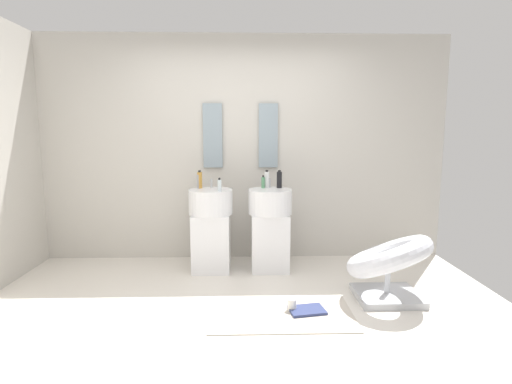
{
  "coord_description": "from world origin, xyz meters",
  "views": [
    {
      "loc": [
        0.05,
        -3.1,
        1.5
      ],
      "look_at": [
        0.15,
        0.55,
        0.95
      ],
      "focal_mm": 28.13,
      "sensor_mm": 36.0,
      "label": 1
    }
  ],
  "objects_px": {
    "coffee_mug": "(292,304)",
    "magazine_navy": "(307,310)",
    "lounge_chair": "(389,262)",
    "soap_bottle_clear": "(219,185)",
    "pedestal_sink_right": "(270,227)",
    "pedestal_sink_left": "(211,227)",
    "soap_bottle_grey": "(199,181)",
    "soap_bottle_green": "(263,182)",
    "soap_bottle_black": "(279,180)",
    "soap_bottle_amber": "(200,180)",
    "soap_bottle_white": "(267,179)"
  },
  "relations": [
    {
      "from": "magazine_navy",
      "to": "soap_bottle_amber",
      "type": "relative_size",
      "value": 1.5
    },
    {
      "from": "soap_bottle_grey",
      "to": "soap_bottle_amber",
      "type": "bearing_deg",
      "value": 21.05
    },
    {
      "from": "pedestal_sink_right",
      "to": "coffee_mug",
      "type": "height_order",
      "value": "pedestal_sink_right"
    },
    {
      "from": "soap_bottle_amber",
      "to": "soap_bottle_green",
      "type": "relative_size",
      "value": 1.38
    },
    {
      "from": "soap_bottle_green",
      "to": "soap_bottle_black",
      "type": "bearing_deg",
      "value": 2.88
    },
    {
      "from": "pedestal_sink_left",
      "to": "coffee_mug",
      "type": "distance_m",
      "value": 1.37
    },
    {
      "from": "coffee_mug",
      "to": "soap_bottle_black",
      "type": "xyz_separation_m",
      "value": [
        -0.01,
        1.17,
        0.92
      ]
    },
    {
      "from": "soap_bottle_green",
      "to": "soap_bottle_white",
      "type": "distance_m",
      "value": 0.06
    },
    {
      "from": "soap_bottle_black",
      "to": "soap_bottle_white",
      "type": "xyz_separation_m",
      "value": [
        -0.14,
        0.02,
        -0.0
      ]
    },
    {
      "from": "pedestal_sink_right",
      "to": "coffee_mug",
      "type": "xyz_separation_m",
      "value": [
        0.12,
        -1.07,
        -0.42
      ]
    },
    {
      "from": "lounge_chair",
      "to": "soap_bottle_amber",
      "type": "height_order",
      "value": "soap_bottle_amber"
    },
    {
      "from": "soap_bottle_amber",
      "to": "soap_bottle_grey",
      "type": "relative_size",
      "value": 1.15
    },
    {
      "from": "lounge_chair",
      "to": "soap_bottle_white",
      "type": "height_order",
      "value": "soap_bottle_white"
    },
    {
      "from": "magazine_navy",
      "to": "soap_bottle_green",
      "type": "bearing_deg",
      "value": 94.73
    },
    {
      "from": "pedestal_sink_right",
      "to": "soap_bottle_grey",
      "type": "distance_m",
      "value": 0.92
    },
    {
      "from": "pedestal_sink_left",
      "to": "soap_bottle_amber",
      "type": "bearing_deg",
      "value": 139.51
    },
    {
      "from": "soap_bottle_amber",
      "to": "soap_bottle_black",
      "type": "xyz_separation_m",
      "value": [
        0.87,
        -0.01,
        0.0
      ]
    },
    {
      "from": "soap_bottle_amber",
      "to": "soap_bottle_green",
      "type": "distance_m",
      "value": 0.69
    },
    {
      "from": "soap_bottle_clear",
      "to": "soap_bottle_green",
      "type": "xyz_separation_m",
      "value": [
        0.46,
        0.22,
        0.0
      ]
    },
    {
      "from": "soap_bottle_white",
      "to": "soap_bottle_amber",
      "type": "bearing_deg",
      "value": -178.53
    },
    {
      "from": "magazine_navy",
      "to": "soap_bottle_grey",
      "type": "bearing_deg",
      "value": 120.25
    },
    {
      "from": "lounge_chair",
      "to": "magazine_navy",
      "type": "distance_m",
      "value": 0.87
    },
    {
      "from": "pedestal_sink_left",
      "to": "soap_bottle_clear",
      "type": "height_order",
      "value": "soap_bottle_clear"
    },
    {
      "from": "soap_bottle_green",
      "to": "soap_bottle_grey",
      "type": "distance_m",
      "value": 0.7
    },
    {
      "from": "lounge_chair",
      "to": "soap_bottle_black",
      "type": "height_order",
      "value": "soap_bottle_black"
    },
    {
      "from": "pedestal_sink_left",
      "to": "lounge_chair",
      "type": "height_order",
      "value": "pedestal_sink_left"
    },
    {
      "from": "soap_bottle_black",
      "to": "soap_bottle_white",
      "type": "relative_size",
      "value": 1.0
    },
    {
      "from": "coffee_mug",
      "to": "soap_bottle_green",
      "type": "distance_m",
      "value": 1.47
    },
    {
      "from": "lounge_chair",
      "to": "coffee_mug",
      "type": "xyz_separation_m",
      "value": [
        -0.89,
        -0.23,
        -0.29
      ]
    },
    {
      "from": "soap_bottle_black",
      "to": "soap_bottle_grey",
      "type": "relative_size",
      "value": 1.16
    },
    {
      "from": "pedestal_sink_right",
      "to": "soap_bottle_white",
      "type": "bearing_deg",
      "value": 103.99
    },
    {
      "from": "soap_bottle_green",
      "to": "lounge_chair",
      "type": "bearing_deg",
      "value": -40.53
    },
    {
      "from": "soap_bottle_clear",
      "to": "soap_bottle_grey",
      "type": "bearing_deg",
      "value": 136.72
    },
    {
      "from": "soap_bottle_green",
      "to": "soap_bottle_clear",
      "type": "bearing_deg",
      "value": -155.01
    },
    {
      "from": "soap_bottle_clear",
      "to": "soap_bottle_grey",
      "type": "height_order",
      "value": "soap_bottle_grey"
    },
    {
      "from": "pedestal_sink_right",
      "to": "magazine_navy",
      "type": "distance_m",
      "value": 1.21
    },
    {
      "from": "magazine_navy",
      "to": "soap_bottle_clear",
      "type": "relative_size",
      "value": 2.1
    },
    {
      "from": "pedestal_sink_right",
      "to": "lounge_chair",
      "type": "distance_m",
      "value": 1.32
    },
    {
      "from": "soap_bottle_white",
      "to": "lounge_chair",
      "type": "bearing_deg",
      "value": -42.68
    },
    {
      "from": "pedestal_sink_left",
      "to": "magazine_navy",
      "type": "xyz_separation_m",
      "value": [
        0.88,
        -1.09,
        -0.46
      ]
    },
    {
      "from": "soap_bottle_clear",
      "to": "soap_bottle_grey",
      "type": "distance_m",
      "value": 0.33
    },
    {
      "from": "soap_bottle_amber",
      "to": "soap_bottle_white",
      "type": "height_order",
      "value": "same"
    },
    {
      "from": "coffee_mug",
      "to": "soap_bottle_clear",
      "type": "bearing_deg",
      "value": 124.86
    },
    {
      "from": "pedestal_sink_left",
      "to": "pedestal_sink_right",
      "type": "relative_size",
      "value": 1.0
    },
    {
      "from": "coffee_mug",
      "to": "magazine_navy",
      "type": "bearing_deg",
      "value": -12.68
    },
    {
      "from": "lounge_chair",
      "to": "soap_bottle_clear",
      "type": "relative_size",
      "value": 7.88
    },
    {
      "from": "pedestal_sink_right",
      "to": "soap_bottle_clear",
      "type": "relative_size",
      "value": 7.11
    },
    {
      "from": "magazine_navy",
      "to": "soap_bottle_black",
      "type": "height_order",
      "value": "soap_bottle_black"
    },
    {
      "from": "pedestal_sink_right",
      "to": "soap_bottle_black",
      "type": "height_order",
      "value": "soap_bottle_black"
    },
    {
      "from": "pedestal_sink_right",
      "to": "coffee_mug",
      "type": "distance_m",
      "value": 1.15
    }
  ]
}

